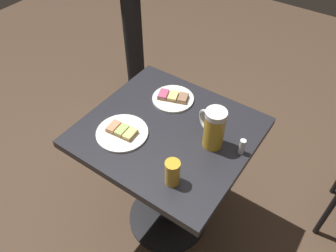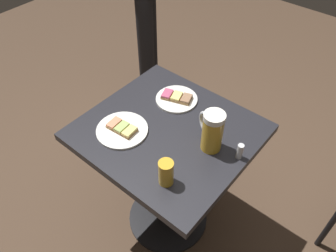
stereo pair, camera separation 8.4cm
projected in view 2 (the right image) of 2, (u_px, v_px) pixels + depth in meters
ground_plane at (168, 217)px, 1.91m from camera, size 6.00×6.00×0.00m
cafe_table at (168, 156)px, 1.52m from camera, size 0.65×0.69×0.72m
plate_near at (177, 98)px, 1.52m from camera, size 0.19×0.19×0.03m
plate_far at (122, 129)px, 1.38m from camera, size 0.22×0.22×0.03m
beer_mug at (212, 131)px, 1.27m from camera, size 0.09×0.14×0.18m
beer_glass_small at (166, 173)px, 1.17m from camera, size 0.06×0.06×0.11m
salt_shaker at (240, 151)px, 1.26m from camera, size 0.02×0.02×0.07m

